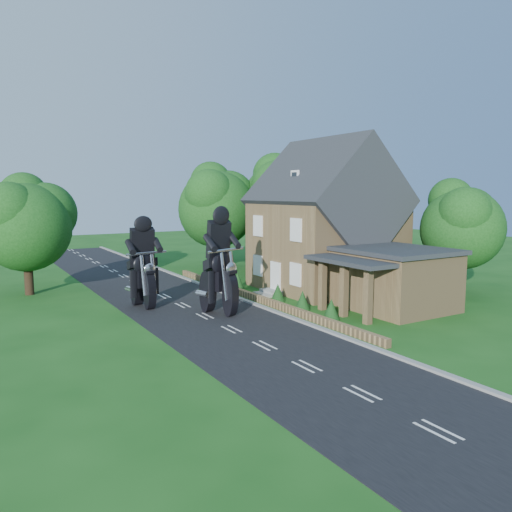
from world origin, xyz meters
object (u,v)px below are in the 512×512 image
house (326,225)px  motorcycle_follow (144,294)px  motorcycle_lead (219,299)px  annex (393,278)px  garden_wall (255,297)px

house → motorcycle_follow: 13.11m
motorcycle_lead → motorcycle_follow: (-2.96, 3.67, -0.09)m
annex → motorcycle_lead: 9.82m
garden_wall → annex: size_ratio=3.12×
garden_wall → house: (6.19, 1.00, 4.14)m
garden_wall → house: size_ratio=2.15×
motorcycle_follow → garden_wall: bearing=154.9°
motorcycle_follow → motorcycle_lead: bearing=118.4°
motorcycle_lead → motorcycle_follow: bearing=-72.3°
annex → motorcycle_lead: bearing=157.1°
house → motorcycle_lead: size_ratio=5.47×
house → motorcycle_follow: size_ratio=6.09×
garden_wall → motorcycle_lead: 4.04m
garden_wall → motorcycle_lead: bearing=-149.9°
house → annex: size_ratio=1.45×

